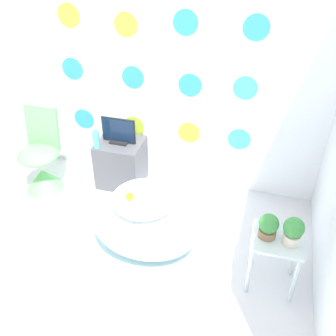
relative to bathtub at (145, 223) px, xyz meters
name	(u,v)px	position (x,y,z in m)	size (l,w,h in m)	color
ground_plane	(86,320)	(-0.20, -0.81, -0.30)	(12.00, 12.00, 0.00)	silver
wall_back_dotted	(158,61)	(-0.20, 1.09, 1.00)	(4.23, 0.05, 2.60)	white
rug	(148,252)	(0.03, -0.05, -0.29)	(1.04, 0.91, 0.01)	silver
bathtub	(145,223)	(0.00, 0.00, 0.00)	(0.92, 0.64, 0.59)	white
rubber_duck	(129,196)	(-0.10, -0.07, 0.33)	(0.06, 0.07, 0.08)	yellow
chair	(42,166)	(-1.30, 0.54, -0.02)	(0.42, 0.42, 0.87)	#66C166
tv_cabinet	(121,163)	(-0.55, 0.84, -0.04)	(0.46, 0.40, 0.50)	#4C4C51
tv	(119,132)	(-0.55, 0.84, 0.33)	(0.35, 0.12, 0.27)	black
vase	(96,139)	(-0.73, 0.70, 0.30)	(0.07, 0.07, 0.20)	#51B2AD
side_table	(276,249)	(1.07, -0.09, 0.09)	(0.38, 0.33, 0.49)	silver
potted_plant_left	(268,226)	(0.98, -0.08, 0.30)	(0.15, 0.15, 0.20)	#8C6B4C
potted_plant_right	(293,231)	(1.15, -0.10, 0.32)	(0.15, 0.15, 0.23)	beige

